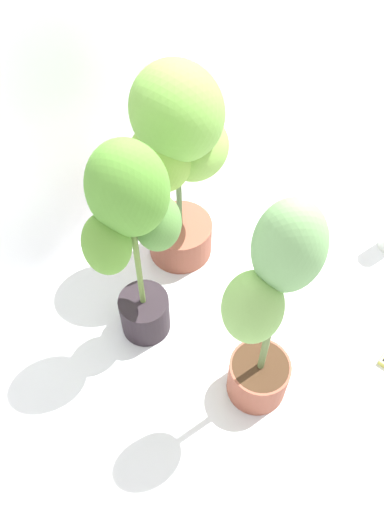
# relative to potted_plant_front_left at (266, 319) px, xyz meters

# --- Properties ---
(ground_plane) EXTENTS (8.00, 8.00, 0.00)m
(ground_plane) POSITION_rel_potted_plant_front_left_xyz_m (0.33, 0.07, -0.50)
(ground_plane) COLOR silver
(ground_plane) RESTS_ON ground
(potted_plant_front_left) EXTENTS (0.27, 0.22, 0.96)m
(potted_plant_front_left) POSITION_rel_potted_plant_front_left_xyz_m (0.00, 0.00, 0.00)
(potted_plant_front_left) COLOR #9A503C
(potted_plant_front_left) RESTS_ON ground
(potted_plant_back_left) EXTENTS (0.36, 0.30, 0.90)m
(potted_plant_back_left) POSITION_rel_potted_plant_front_left_xyz_m (-0.03, 0.46, 0.05)
(potted_plant_back_left) COLOR black
(potted_plant_back_left) RESTS_ON ground
(potted_plant_back_center) EXTENTS (0.38, 0.38, 0.88)m
(potted_plant_back_center) POSITION_rel_potted_plant_front_left_xyz_m (0.33, 0.58, 0.03)
(potted_plant_back_center) COLOR #964F3B
(potted_plant_back_center) RESTS_ON ground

